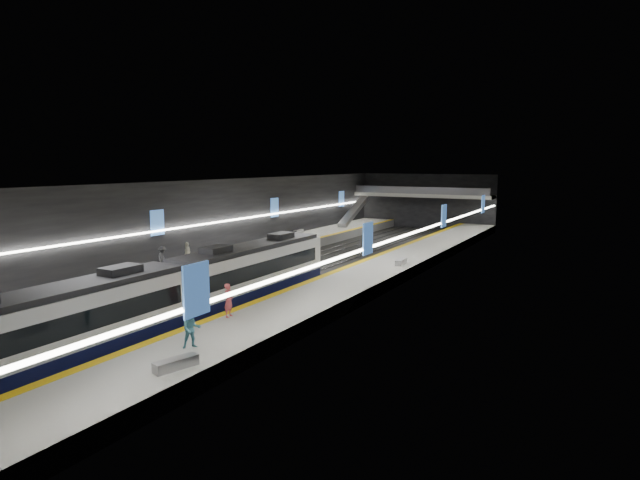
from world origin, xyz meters
The scene contains 25 objects.
ground centered at (0.00, 0.00, 0.00)m, with size 70.00×70.00×0.00m, color black.
ceiling centered at (0.00, 0.00, 8.00)m, with size 20.00×70.00×0.04m, color beige.
wall_left centered at (-10.00, 0.00, 4.00)m, with size 0.04×70.00×8.00m, color black.
wall_right centered at (10.00, 0.00, 4.00)m, with size 0.04×70.00×8.00m, color black.
wall_back centered at (0.00, 35.00, 4.00)m, with size 20.00×0.04×8.00m, color black.
platform_left centered at (-7.50, 0.00, 0.50)m, with size 5.00×70.00×1.00m, color slate.
tile_surface_left centered at (-7.50, 0.00, 1.01)m, with size 5.00×70.00×0.02m, color #9C9C97.
tactile_strip_left centered at (-5.30, 0.00, 1.02)m, with size 0.60×70.00×0.02m, color yellow.
platform_right centered at (7.50, 0.00, 0.50)m, with size 5.00×70.00×1.00m, color slate.
tile_surface_right centered at (7.50, 0.00, 1.01)m, with size 5.00×70.00×0.02m, color #9C9C97.
tactile_strip_right centered at (5.30, 0.00, 1.02)m, with size 0.60×70.00×0.02m, color yellow.
rails centered at (0.00, 0.00, 0.06)m, with size 6.52×70.00×0.12m.
train centered at (2.50, -18.76, 2.20)m, with size 2.69×30.05×3.60m.
ad_posters centered at (0.00, 1.00, 4.50)m, with size 19.94×53.50×2.20m.
cove_light_left centered at (-9.80, 0.00, 3.80)m, with size 0.25×68.60×0.12m, color white.
cove_light_right centered at (9.80, 0.00, 3.80)m, with size 0.25×68.60×0.12m, color white.
mezzanine_bridge centered at (0.00, 32.93, 5.04)m, with size 20.00×3.00×1.50m.
escalator centered at (-7.50, 26.00, 2.90)m, with size 1.20×8.00×0.60m, color #99999E.
bench_left_far centered at (-9.50, 14.53, 1.22)m, with size 0.50×1.80×0.44m, color #99999E.
bench_right_near centered at (8.90, -25.27, 1.24)m, with size 0.54×1.95×0.48m, color #99999E.
bench_right_far centered at (8.82, 1.48, 1.24)m, with size 0.55×1.99×0.49m, color #99999E.
passenger_right_a centered at (5.96, -18.11, 1.95)m, with size 0.70×0.46×1.91m, color #D14E55.
passenger_right_b centered at (7.68, -22.99, 1.91)m, with size 0.89×0.69×1.83m, color teal.
passenger_left_a centered at (-7.06, -7.48, 1.97)m, with size 1.14×0.47×1.94m, color silver.
passenger_left_b centered at (-7.46, -9.95, 1.94)m, with size 1.22×0.70×1.88m, color #3D3E45.
Camera 1 is at (24.70, -41.05, 9.63)m, focal length 30.00 mm.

